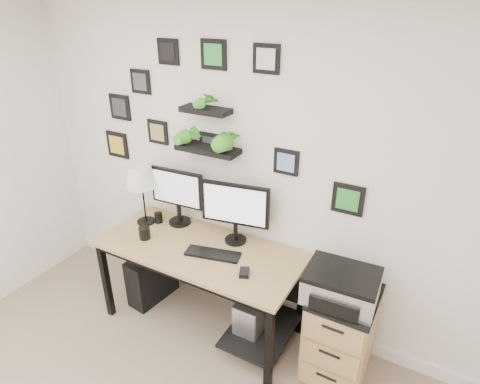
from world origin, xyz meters
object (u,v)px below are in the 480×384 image
Objects in this scene: table_lamp at (141,178)px; pc_tower_grey at (256,316)px; monitor_right at (235,208)px; monitor_left at (177,193)px; printer at (341,286)px; pc_tower_black at (152,277)px; file_cabinet at (340,333)px; mug at (145,233)px; desk at (206,260)px.

table_lamp reaches higher than pc_tower_grey.
monitor_right reaches higher than pc_tower_grey.
monitor_left reaches higher than printer.
monitor_right reaches higher than pc_tower_black.
pc_tower_black is 0.67× the size of file_cabinet.
table_lamp is 1.44m from pc_tower_grey.
monitor_left reaches higher than mug.
monitor_right is (0.56, -0.02, 0.01)m from monitor_left.
monitor_left is 1.09× the size of pc_tower_grey.
monitor_right is (0.16, 0.18, 0.42)m from desk.
mug is at bearing -44.28° from pc_tower_black.
monitor_left is 1.48m from printer.
monitor_left is at bearing 178.23° from monitor_right.
monitor_left is at bearing 24.97° from table_lamp.
file_cabinet is at bearing -5.26° from monitor_left.
mug is 0.21× the size of printer.
monitor_left is 1.02× the size of printer.
printer is at bearing 6.83° from pc_tower_black.
table_lamp is 1.92m from file_cabinet.
desk is at bearing -176.41° from pc_tower_grey.
table_lamp is 0.76× the size of file_cabinet.
file_cabinet is 0.44m from printer.
file_cabinet is at bearing 6.92° from mug.
pc_tower_black reaches higher than pc_tower_grey.
monitor_right reaches higher than desk.
desk is at bearing -179.30° from printer.
monitor_left is 1.17m from pc_tower_grey.
desk is 0.60m from pc_tower_grey.
pc_tower_grey is 0.83m from printer.
desk reaches higher than file_cabinet.
monitor_right is 5.35× the size of mug.
desk is at bearing -26.39° from monitor_left.
desk is 3.13× the size of table_lamp.
desk reaches higher than pc_tower_grey.
desk is 0.60m from monitor_left.
mug is 1.55m from printer.
pc_tower_grey is 0.67× the size of file_cabinet.
desk is 0.53m from mug.
printer reaches higher than desk.
monitor_right is at bearing -1.77° from monitor_left.
monitor_right is 1.19× the size of pc_tower_black.
monitor_right is at bearing 169.59° from printer.
mug is at bearing -164.77° from desk.
mug reaches higher than pc_tower_black.
monitor_left is 0.41m from mug.
pc_tower_grey is at bearing -11.37° from monitor_left.
table_lamp is at bearing 136.32° from pc_tower_black.
mug is 0.15× the size of file_cabinet.
desk is 3.34× the size of printer.
monitor_left reaches higher than pc_tower_black.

